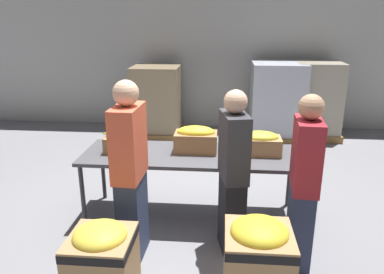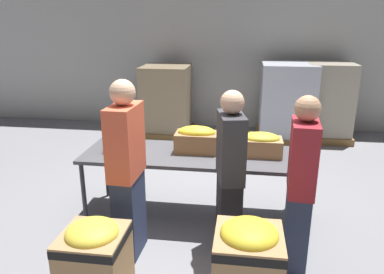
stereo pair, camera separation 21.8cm
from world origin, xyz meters
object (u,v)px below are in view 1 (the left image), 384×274
at_px(donation_bin_0, 102,262).
at_px(volunteer_1, 130,173).
at_px(donation_bin_1, 257,264).
at_px(pallet_stack_0, 276,102).
at_px(banana_box_0, 123,141).
at_px(banana_box_2, 260,142).
at_px(volunteer_0, 303,185).
at_px(volunteer_2, 233,174).
at_px(sorting_table, 192,158).
at_px(pallet_stack_2, 157,102).
at_px(pallet_stack_1, 316,101).
at_px(banana_box_1, 196,139).

bearing_deg(donation_bin_0, volunteer_1, 82.46).
bearing_deg(donation_bin_1, pallet_stack_0, 81.23).
distance_m(banana_box_0, banana_box_2, 1.58).
height_order(volunteer_0, pallet_stack_0, volunteer_0).
distance_m(banana_box_2, volunteer_2, 0.77).
height_order(volunteer_0, volunteer_1, volunteer_1).
bearing_deg(banana_box_2, sorting_table, -175.12).
xyz_separation_m(volunteer_1, pallet_stack_2, (-0.45, 3.98, -0.20)).
height_order(pallet_stack_0, pallet_stack_1, pallet_stack_1).
xyz_separation_m(volunteer_2, donation_bin_1, (0.19, -0.86, -0.39)).
xyz_separation_m(volunteer_1, pallet_stack_1, (2.67, 4.15, -0.15)).
bearing_deg(sorting_table, donation_bin_1, -66.38).
relative_size(volunteer_2, pallet_stack_1, 1.13).
bearing_deg(banana_box_0, banana_box_1, 4.48).
bearing_deg(pallet_stack_2, banana_box_1, -71.92).
bearing_deg(donation_bin_0, sorting_table, 67.63).
bearing_deg(pallet_stack_0, donation_bin_1, -98.77).
distance_m(volunteer_2, pallet_stack_1, 4.32).
relative_size(pallet_stack_0, pallet_stack_1, 1.00).
height_order(banana_box_2, volunteer_2, volunteer_2).
bearing_deg(pallet_stack_1, volunteer_2, -113.10).
bearing_deg(volunteer_2, banana_box_2, -36.03).
xyz_separation_m(banana_box_0, donation_bin_1, (1.45, -1.50, -0.48)).
distance_m(banana_box_0, pallet_stack_0, 3.87).
bearing_deg(donation_bin_0, banana_box_2, 48.18).
distance_m(banana_box_0, pallet_stack_1, 4.46).
relative_size(sorting_table, donation_bin_1, 3.03).
bearing_deg(banana_box_2, banana_box_1, 178.64).
relative_size(donation_bin_0, pallet_stack_1, 0.49).
bearing_deg(banana_box_0, donation_bin_1, -46.02).
height_order(volunteer_1, pallet_stack_0, volunteer_1).
bearing_deg(volunteer_1, banana_box_0, 21.35).
xyz_separation_m(banana_box_0, donation_bin_0, (0.19, -1.50, -0.54)).
height_order(pallet_stack_1, pallet_stack_2, pallet_stack_1).
xyz_separation_m(sorting_table, banana_box_2, (0.78, 0.07, 0.19)).
relative_size(donation_bin_1, pallet_stack_1, 0.56).
bearing_deg(volunteer_1, donation_bin_0, 174.88).
bearing_deg(banana_box_1, volunteer_2, -59.35).
bearing_deg(volunteer_0, banana_box_1, 54.14).
bearing_deg(banana_box_2, volunteer_1, -146.27).
bearing_deg(sorting_table, pallet_stack_1, 57.28).
distance_m(banana_box_1, volunteer_0, 1.39).
bearing_deg(volunteer_1, pallet_stack_0, -22.82).
bearing_deg(volunteer_2, banana_box_1, 19.29).
distance_m(donation_bin_0, pallet_stack_1, 5.58).
relative_size(donation_bin_0, donation_bin_1, 0.87).
xyz_separation_m(pallet_stack_0, pallet_stack_2, (-2.34, -0.03, -0.04)).
xyz_separation_m(banana_box_0, banana_box_1, (0.84, 0.07, 0.03)).
bearing_deg(pallet_stack_1, banana_box_2, -112.76).
distance_m(banana_box_0, volunteer_0, 2.07).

